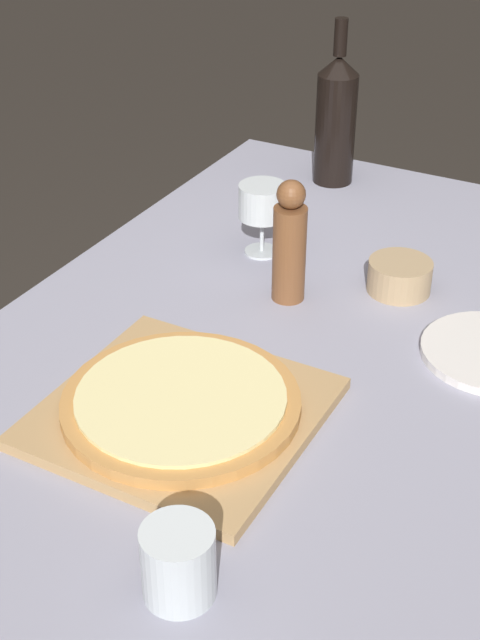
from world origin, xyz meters
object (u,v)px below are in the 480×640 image
(pizza, at_px, (181,401))
(wine_bottle, at_px, (336,118))
(small_bowl, at_px, (400,276))
(pepper_mill, at_px, (289,244))
(wine_glass, at_px, (262,204))

(pizza, distance_m, wine_bottle, 0.91)
(wine_bottle, xyz_separation_m, small_bowl, (0.30, -0.39, -0.12))
(pepper_mill, distance_m, small_bowl, 0.21)
(pizza, relative_size, pepper_mill, 1.55)
(pepper_mill, bearing_deg, pizza, -88.11)
(wine_bottle, height_order, small_bowl, wine_bottle)
(pepper_mill, xyz_separation_m, small_bowl, (0.16, 0.12, -0.08))
(wine_glass, bearing_deg, small_bowl, -2.22)
(pepper_mill, bearing_deg, wine_bottle, 104.90)
(wine_bottle, bearing_deg, small_bowl, -52.72)
(pizza, distance_m, small_bowl, 0.52)
(pizza, height_order, small_bowl, small_bowl)
(pepper_mill, bearing_deg, wine_glass, 132.65)
(wine_bottle, distance_m, wine_glass, 0.38)
(wine_glass, bearing_deg, pizza, -75.55)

